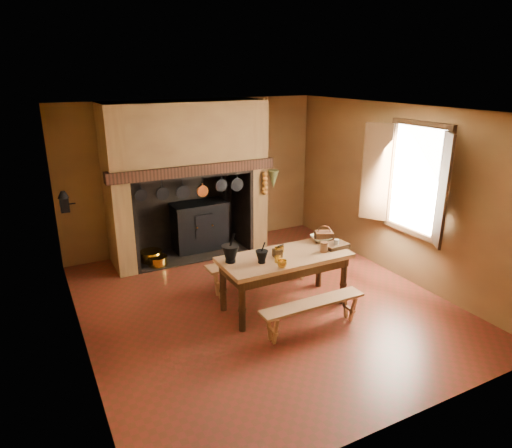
{
  "coord_description": "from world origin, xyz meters",
  "views": [
    {
      "loc": [
        -2.88,
        -5.32,
        3.29
      ],
      "look_at": [
        0.05,
        0.3,
        1.14
      ],
      "focal_mm": 32.0,
      "sensor_mm": 36.0,
      "label": 1
    }
  ],
  "objects": [
    {
      "name": "coffee_grinder",
      "position": [
        0.11,
        -0.22,
        0.87
      ],
      "size": [
        0.16,
        0.12,
        0.18
      ],
      "rotation": [
        0.0,
        0.0,
        -0.09
      ],
      "color": "#341F10",
      "rests_on": "work_table"
    },
    {
      "name": "window",
      "position": [
        2.35,
        -0.4,
        1.7
      ],
      "size": [
        0.39,
        1.75,
        1.76
      ],
      "color": "white",
      "rests_on": "wall_right"
    },
    {
      "name": "work_table",
      "position": [
        0.23,
        -0.23,
        0.68
      ],
      "size": [
        1.86,
        0.83,
        0.8
      ],
      "color": "#A2764A",
      "rests_on": "floor"
    },
    {
      "name": "wooden_tray",
      "position": [
        1.06,
        -0.31,
        0.83
      ],
      "size": [
        0.36,
        0.26,
        0.06
      ],
      "primitive_type": "cube",
      "rotation": [
        0.0,
        0.0,
        0.03
      ],
      "color": "#341F10",
      "rests_on": "work_table"
    },
    {
      "name": "brass_cup",
      "position": [
        -0.01,
        -0.56,
        0.86
      ],
      "size": [
        0.14,
        0.14,
        0.1
      ],
      "primitive_type": "imported",
      "rotation": [
        0.0,
        0.0,
        -0.1
      ],
      "color": "gold",
      "rests_on": "work_table"
    },
    {
      "name": "iron_range",
      "position": [
        -0.04,
        2.45,
        0.48
      ],
      "size": [
        1.12,
        0.55,
        1.6
      ],
      "color": "black",
      "rests_on": "floor"
    },
    {
      "name": "ceiling",
      "position": [
        0.0,
        0.0,
        2.8
      ],
      "size": [
        5.5,
        5.5,
        0.0
      ],
      "primitive_type": "plane",
      "rotation": [
        3.14,
        0.0,
        0.0
      ],
      "color": "silver",
      "rests_on": "back_wall"
    },
    {
      "name": "wall_coffee_mill",
      "position": [
        -2.42,
        1.55,
        1.52
      ],
      "size": [
        0.23,
        0.16,
        0.31
      ],
      "color": "black",
      "rests_on": "wall_left"
    },
    {
      "name": "wall_front",
      "position": [
        0.0,
        -2.75,
        1.4
      ],
      "size": [
        5.0,
        0.02,
        2.8
      ],
      "primitive_type": "cube",
      "color": "olive",
      "rests_on": "floor"
    },
    {
      "name": "onion_string",
      "position": [
        1.0,
        1.79,
        1.33
      ],
      "size": [
        0.12,
        0.1,
        0.46
      ],
      "primitive_type": null,
      "color": "#AC661F",
      "rests_on": "chimney_breast"
    },
    {
      "name": "stoneware_crock",
      "position": [
        0.81,
        -0.36,
        0.88
      ],
      "size": [
        0.15,
        0.15,
        0.14
      ],
      "primitive_type": "cylinder",
      "rotation": [
        0.0,
        0.0,
        0.33
      ],
      "color": "brown",
      "rests_on": "work_table"
    },
    {
      "name": "wicker_basket",
      "position": [
        1.06,
        -0.01,
        0.89
      ],
      "size": [
        0.32,
        0.28,
        0.25
      ],
      "rotation": [
        0.0,
        0.0,
        -0.43
      ],
      "color": "#4A2716",
      "rests_on": "work_table"
    },
    {
      "name": "hanging_pans",
      "position": [
        -0.34,
        1.81,
        1.36
      ],
      "size": [
        1.92,
        0.29,
        0.27
      ],
      "color": "black",
      "rests_on": "chimney_breast"
    },
    {
      "name": "hearth_pans",
      "position": [
        -1.05,
        2.22,
        0.09
      ],
      "size": [
        0.51,
        0.62,
        0.2
      ],
      "color": "gold",
      "rests_on": "floor"
    },
    {
      "name": "mortar_small",
      "position": [
        -0.18,
        -0.3,
        0.9
      ],
      "size": [
        0.17,
        0.17,
        0.29
      ],
      "rotation": [
        0.0,
        0.0,
        -0.16
      ],
      "color": "black",
      "rests_on": "work_table"
    },
    {
      "name": "wall_right",
      "position": [
        2.5,
        0.0,
        1.4
      ],
      "size": [
        0.02,
        5.5,
        2.8
      ],
      "primitive_type": "cube",
      "color": "olive",
      "rests_on": "floor"
    },
    {
      "name": "herb_bunch",
      "position": [
        1.18,
        1.79,
        1.38
      ],
      "size": [
        0.2,
        0.2,
        0.35
      ],
      "primitive_type": "cone",
      "rotation": [
        3.14,
        0.0,
        0.0
      ],
      "color": "#525829",
      "rests_on": "chimney_breast"
    },
    {
      "name": "chimney_breast",
      "position": [
        -0.3,
        2.31,
        1.81
      ],
      "size": [
        2.95,
        0.96,
        2.8
      ],
      "color": "olive",
      "rests_on": "floor"
    },
    {
      "name": "brass_mug_b",
      "position": [
        0.26,
        -0.09,
        0.85
      ],
      "size": [
        0.08,
        0.08,
        0.09
      ],
      "primitive_type": "cylinder",
      "rotation": [
        0.0,
        0.0,
        -0.08
      ],
      "color": "gold",
      "rests_on": "work_table"
    },
    {
      "name": "floor",
      "position": [
        0.0,
        0.0,
        0.0
      ],
      "size": [
        5.5,
        5.5,
        0.0
      ],
      "primitive_type": "plane",
      "color": "maroon",
      "rests_on": "ground"
    },
    {
      "name": "mortar_large",
      "position": [
        -0.55,
        -0.09,
        0.94
      ],
      "size": [
        0.24,
        0.24,
        0.41
      ],
      "rotation": [
        0.0,
        0.0,
        -0.15
      ],
      "color": "black",
      "rests_on": "work_table"
    },
    {
      "name": "bench_front",
      "position": [
        0.23,
        -0.96,
        0.32
      ],
      "size": [
        1.5,
        0.26,
        0.42
      ],
      "color": "#A2764A",
      "rests_on": "floor"
    },
    {
      "name": "back_wall",
      "position": [
        0.0,
        2.75,
        1.4
      ],
      "size": [
        5.0,
        0.02,
        2.8
      ],
      "primitive_type": "cube",
      "color": "olive",
      "rests_on": "floor"
    },
    {
      "name": "glass_jar",
      "position": [
        1.06,
        -0.32,
        0.87
      ],
      "size": [
        0.09,
        0.09,
        0.13
      ],
      "primitive_type": "cylinder",
      "rotation": [
        0.0,
        0.0,
        0.27
      ],
      "color": "beige",
      "rests_on": "work_table"
    },
    {
      "name": "brass_mug_a",
      "position": [
        0.02,
        -0.39,
        0.85
      ],
      "size": [
        0.08,
        0.08,
        0.09
      ],
      "primitive_type": "cylinder",
      "rotation": [
        0.0,
        0.0,
        -0.06
      ],
      "color": "gold",
      "rests_on": "work_table"
    },
    {
      "name": "wall_left",
      "position": [
        -2.5,
        0.0,
        1.4
      ],
      "size": [
        0.02,
        5.5,
        2.8
      ],
      "primitive_type": "cube",
      "color": "olive",
      "rests_on": "floor"
    },
    {
      "name": "mixing_bowl",
      "position": [
        1.02,
        0.01,
        0.84
      ],
      "size": [
        0.38,
        0.38,
        0.08
      ],
      "primitive_type": "imported",
      "rotation": [
        0.0,
        0.0,
        -0.21
      ],
      "color": "beige",
      "rests_on": "work_table"
    },
    {
      "name": "bench_back",
      "position": [
        0.23,
        0.46,
        0.38
      ],
      "size": [
        1.79,
        0.31,
        0.5
      ],
      "color": "#A2764A",
      "rests_on": "floor"
    }
  ]
}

